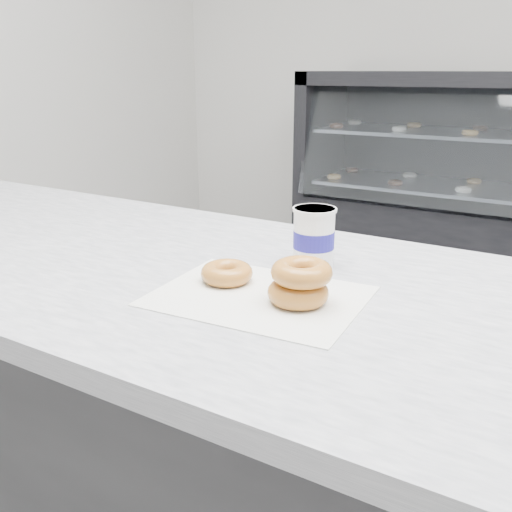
{
  "coord_description": "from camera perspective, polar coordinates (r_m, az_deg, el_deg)",
  "views": [
    {
      "loc": [
        0.44,
        -1.42,
        1.26
      ],
      "look_at": [
        -0.04,
        -0.63,
        0.96
      ],
      "focal_mm": 40.0,
      "sensor_mm": 36.0,
      "label": 1
    }
  ],
  "objects": [
    {
      "name": "ground",
      "position": [
        1.95,
        11.49,
        -22.56
      ],
      "size": [
        5.0,
        5.0,
        0.0
      ],
      "primitive_type": "plane",
      "color": "gray",
      "rests_on": "ground"
    },
    {
      "name": "counter",
      "position": [
        1.23,
        2.5,
        -22.85
      ],
      "size": [
        3.06,
        0.76,
        0.9
      ],
      "color": "#333335",
      "rests_on": "ground"
    },
    {
      "name": "display_case",
      "position": [
        3.65,
        23.48,
        4.5
      ],
      "size": [
        2.4,
        0.74,
        1.25
      ],
      "color": "black",
      "rests_on": "ground"
    },
    {
      "name": "wax_paper",
      "position": [
        0.95,
        0.28,
        -4.02
      ],
      "size": [
        0.36,
        0.28,
        0.0
      ],
      "primitive_type": "cube",
      "rotation": [
        0.0,
        0.0,
        0.07
      ],
      "color": "silver",
      "rests_on": "counter"
    },
    {
      "name": "donut_single",
      "position": [
        1.01,
        -2.93,
        -1.69
      ],
      "size": [
        0.09,
        0.09,
        0.03
      ],
      "primitive_type": "torus",
      "rotation": [
        0.0,
        0.0,
        -0.0
      ],
      "color": "#BD7E34",
      "rests_on": "wax_paper"
    },
    {
      "name": "donut_stack",
      "position": [
        0.91,
        4.41,
        -2.65
      ],
      "size": [
        0.14,
        0.14,
        0.07
      ],
      "color": "#BD7E34",
      "rests_on": "wax_paper"
    },
    {
      "name": "coffee_cup",
      "position": [
        1.09,
        5.81,
        2.0
      ],
      "size": [
        0.1,
        0.1,
        0.11
      ],
      "rotation": [
        0.0,
        0.0,
        0.33
      ],
      "color": "white",
      "rests_on": "counter"
    }
  ]
}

